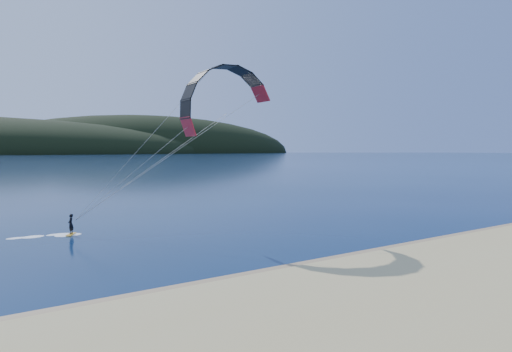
# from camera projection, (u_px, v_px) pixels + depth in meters

# --- Properties ---
(ground) EXTENTS (1800.00, 1800.00, 0.00)m
(ground) POSITION_uv_depth(u_px,v_px,m) (323.00, 304.00, 18.70)
(ground) COLOR #081D3D
(ground) RESTS_ON ground
(wet_sand) EXTENTS (220.00, 2.50, 0.10)m
(wet_sand) POSITION_uv_depth(u_px,v_px,m) (265.00, 277.00, 22.47)
(wet_sand) COLOR #998059
(wet_sand) RESTS_ON ground
(kitesurfer_near) EXTENTS (25.83, 8.78, 15.05)m
(kitesurfer_near) POSITION_uv_depth(u_px,v_px,m) (220.00, 117.00, 34.19)
(kitesurfer_near) COLOR gold
(kitesurfer_near) RESTS_ON ground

